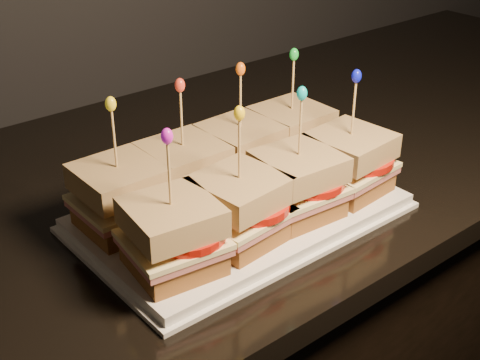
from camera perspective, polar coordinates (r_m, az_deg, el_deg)
granite_slab at (r=0.93m, az=-6.07°, el=-0.96°), size 2.17×0.66×0.03m
platter at (r=0.82m, az=-0.00°, el=-2.82°), size 0.38×0.23×0.02m
platter_rim at (r=0.83m, az=-0.00°, el=-3.17°), size 0.39×0.25×0.01m
sandwich_0_bread_bot at (r=0.79m, az=-10.05°, el=-3.11°), size 0.09×0.09×0.02m
sandwich_0_ham at (r=0.78m, az=-10.15°, el=-2.10°), size 0.10×0.09×0.01m
sandwich_0_cheese at (r=0.78m, az=-10.19°, el=-1.65°), size 0.10×0.09×0.01m
sandwich_0_tomato at (r=0.77m, az=-9.25°, el=-1.06°), size 0.09×0.09×0.01m
sandwich_0_bread_top at (r=0.76m, az=-10.36°, el=0.11°), size 0.09×0.09×0.03m
sandwich_0_pick at (r=0.74m, az=-10.66°, el=3.18°), size 0.00×0.00×0.09m
sandwich_0_frill at (r=0.73m, az=-10.97°, el=6.40°), size 0.01×0.01×0.02m
sandwich_1_bread_bot at (r=0.83m, az=-4.74°, el=-1.09°), size 0.09×0.09×0.02m
sandwich_1_ham at (r=0.82m, az=-4.78°, el=-0.11°), size 0.10×0.09×0.01m
sandwich_1_cheese at (r=0.82m, az=-4.80°, el=0.32°), size 0.10×0.10×0.01m
sandwich_1_tomato at (r=0.81m, az=-3.89°, el=0.88°), size 0.09×0.09×0.01m
sandwich_1_bread_top at (r=0.80m, az=-4.88°, el=2.03°), size 0.09×0.09×0.03m
sandwich_1_pick at (r=0.78m, az=-5.01°, el=4.98°), size 0.00×0.00×0.09m
sandwich_1_frill at (r=0.77m, az=-5.15°, el=8.06°), size 0.01×0.01×0.02m
sandwich_2_bread_bot at (r=0.87m, az=0.04°, el=0.73°), size 0.09×0.09×0.02m
sandwich_2_ham at (r=0.87m, az=0.04°, el=1.67°), size 0.10×0.10×0.01m
sandwich_2_cheese at (r=0.86m, az=0.04°, el=2.09°), size 0.10×0.10×0.01m
sandwich_2_tomato at (r=0.86m, az=0.91°, el=2.62°), size 0.09×0.09×0.01m
sandwich_2_bread_top at (r=0.85m, az=0.04°, el=3.72°), size 0.09×0.09×0.03m
sandwich_2_pick at (r=0.83m, az=0.04°, el=6.54°), size 0.00×0.00×0.09m
sandwich_2_frill at (r=0.82m, az=0.04°, el=9.47°), size 0.01×0.01×0.02m
sandwich_3_bread_bot at (r=0.93m, az=4.30°, el=2.35°), size 0.09×0.09×0.02m
sandwich_3_ham at (r=0.92m, az=4.34°, el=3.25°), size 0.10×0.09×0.01m
sandwich_3_cheese at (r=0.92m, az=4.36°, el=3.65°), size 0.10×0.10×0.01m
sandwich_3_tomato at (r=0.92m, az=5.18°, el=4.15°), size 0.09×0.09×0.01m
sandwich_3_bread_top at (r=0.91m, az=4.42°, el=5.20°), size 0.09×0.09×0.03m
sandwich_3_pick at (r=0.89m, az=4.53°, el=7.88°), size 0.00×0.00×0.09m
sandwich_3_frill at (r=0.88m, az=4.64°, el=10.64°), size 0.01×0.01×0.02m
sandwich_4_bread_bot at (r=0.71m, az=-5.66°, el=-6.62°), size 0.10×0.10×0.02m
sandwich_4_ham at (r=0.70m, az=-5.72°, el=-5.54°), size 0.11×0.10×0.01m
sandwich_4_cheese at (r=0.70m, az=-5.75°, el=-5.06°), size 0.11×0.11×0.01m
sandwich_4_tomato at (r=0.69m, az=-4.68°, el=-4.42°), size 0.09×0.09×0.01m
sandwich_4_bread_top at (r=0.68m, az=-5.86°, el=-3.16°), size 0.10×0.10×0.03m
sandwich_4_pick at (r=0.66m, az=-6.05°, el=0.18°), size 0.00×0.00×0.09m
sandwich_4_frill at (r=0.64m, az=-6.25°, el=3.73°), size 0.01×0.01×0.02m
sandwich_5_bread_bot at (r=0.75m, az=-0.05°, el=-4.18°), size 0.10×0.10×0.02m
sandwich_5_ham at (r=0.75m, az=-0.05°, el=-3.14°), size 0.10×0.10×0.01m
sandwich_5_cheese at (r=0.74m, az=-0.05°, el=-2.67°), size 0.11×0.10×0.01m
sandwich_5_tomato at (r=0.74m, az=0.96°, el=-2.06°), size 0.09×0.09×0.01m
sandwich_5_bread_top at (r=0.73m, az=-0.05°, el=-0.84°), size 0.10×0.10×0.03m
sandwich_5_pick at (r=0.71m, az=-0.05°, el=2.35°), size 0.00×0.00×0.09m
sandwich_5_frill at (r=0.69m, az=-0.05°, el=5.72°), size 0.01×0.01×0.02m
sandwich_6_bread_bot at (r=0.81m, az=4.87°, el=-2.00°), size 0.09×0.09×0.02m
sandwich_6_ham at (r=0.80m, az=4.92°, el=-1.00°), size 0.10×0.10×0.01m
sandwich_6_cheese at (r=0.79m, az=4.94°, el=-0.56°), size 0.10×0.10×0.01m
sandwich_6_tomato at (r=0.79m, az=5.88°, el=0.02°), size 0.09×0.09×0.01m
sandwich_6_bread_top at (r=0.78m, az=5.02°, el=1.19°), size 0.10×0.10×0.03m
sandwich_6_pick at (r=0.76m, az=5.16°, el=4.21°), size 0.00×0.00×0.09m
sandwich_6_frill at (r=0.74m, az=5.31°, el=7.37°), size 0.01×0.01×0.02m
sandwich_7_bread_bot at (r=0.86m, az=9.16°, el=-0.07°), size 0.09×0.09×0.02m
sandwich_7_ham at (r=0.86m, az=9.24°, el=0.87°), size 0.10×0.10×0.01m
sandwich_7_cheese at (r=0.85m, az=9.27°, el=1.29°), size 0.11×0.10×0.01m
sandwich_7_tomato at (r=0.85m, az=10.15°, el=1.83°), size 0.09×0.09×0.01m
sandwich_7_bread_top at (r=0.84m, az=9.42°, el=2.94°), size 0.10×0.10×0.03m
sandwich_7_pick at (r=0.82m, az=9.66°, el=5.78°), size 0.00×0.00×0.09m
sandwich_7_frill at (r=0.81m, az=9.92°, el=8.73°), size 0.01×0.01×0.02m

